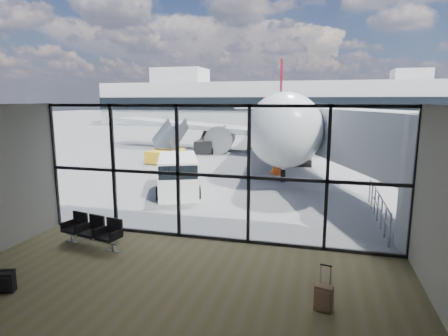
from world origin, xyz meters
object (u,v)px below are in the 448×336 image
at_px(seating_row, 94,229).
at_px(airliner, 282,117).
at_px(belt_loader, 206,145).
at_px(suitcase, 323,298).
at_px(mobile_stairs, 166,154).
at_px(service_van, 178,175).
at_px(backpack, 6,282).

xyz_separation_m(seating_row, airliner, (3.15, 26.07, 2.52)).
distance_m(airliner, belt_loader, 7.85).
relative_size(suitcase, mobile_stairs, 0.27).
bearing_deg(belt_loader, service_van, -83.80).
xyz_separation_m(backpack, service_van, (0.38, 10.33, 0.68)).
xyz_separation_m(service_van, belt_loader, (-3.16, 14.81, -0.29)).
height_order(service_van, mobile_stairs, mobile_stairs).
relative_size(service_van, mobile_stairs, 1.20).
distance_m(belt_loader, mobile_stairs, 6.03).
relative_size(backpack, airliner, 0.01).
relative_size(seating_row, backpack, 4.01).
height_order(suitcase, mobile_stairs, mobile_stairs).
bearing_deg(mobile_stairs, seating_row, -66.88).
bearing_deg(belt_loader, mobile_stairs, -108.79).
xyz_separation_m(backpack, suitcase, (7.45, 1.09, 0.05)).
distance_m(suitcase, airliner, 28.57).
bearing_deg(belt_loader, backpack, -89.54).
xyz_separation_m(backpack, mobile_stairs, (-4.12, 19.26, 0.35)).
relative_size(suitcase, service_van, 0.23).
distance_m(backpack, service_van, 10.36).
bearing_deg(suitcase, mobile_stairs, 134.85).
relative_size(suitcase, airliner, 0.03).
height_order(belt_loader, mobile_stairs, mobile_stairs).
bearing_deg(suitcase, airliner, 110.40).
distance_m(seating_row, belt_loader, 22.16).
distance_m(suitcase, mobile_stairs, 21.54).
xyz_separation_m(airliner, belt_loader, (-6.24, -4.12, -2.40)).
xyz_separation_m(seating_row, service_van, (0.07, 7.14, 0.41)).
distance_m(seating_row, airliner, 26.38).
bearing_deg(seating_row, mobile_stairs, 117.70).
bearing_deg(backpack, service_van, 70.16).
bearing_deg(belt_loader, airliner, 27.61).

